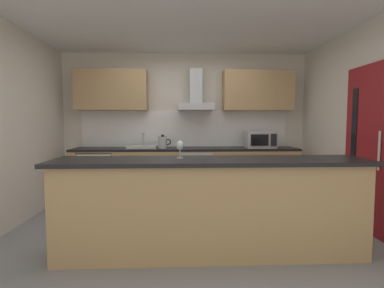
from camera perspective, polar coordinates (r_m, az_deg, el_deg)
name	(u,v)px	position (r m, az deg, el deg)	size (l,w,h in m)	color
ground	(188,229)	(3.87, -0.70, -16.25)	(5.42, 4.53, 0.02)	gray
ceiling	(188,18)	(3.84, -0.74, 23.48)	(5.42, 4.53, 0.02)	white
wall_back	(185,125)	(5.45, -1.33, 3.77)	(5.42, 0.12, 2.60)	silver
wall_left	(1,126)	(4.22, -33.33, 2.94)	(0.12, 4.53, 2.60)	silver
wall_right	(366,126)	(4.34, 30.87, 3.05)	(0.12, 4.53, 2.60)	silver
backsplash_tile	(185,129)	(5.38, -1.31, 3.02)	(3.76, 0.02, 0.66)	white
counter_back	(186,173)	(5.15, -1.22, -5.77)	(3.89, 0.60, 0.90)	tan
counter_island	(211,207)	(3.01, 3.71, -12.15)	(3.14, 0.64, 0.98)	tan
upper_cabinets	(185,91)	(5.25, -1.29, 10.42)	(3.84, 0.32, 0.70)	tan
side_door	(367,148)	(4.18, 31.06, -0.73)	(0.08, 0.85, 2.05)	maroon
oven	(196,173)	(5.13, 0.82, -5.69)	(0.60, 0.62, 0.80)	slate
refrigerator	(99,176)	(5.31, -17.81, -5.94)	(0.58, 0.60, 0.85)	white
microwave	(260,139)	(5.22, 13.21, 0.89)	(0.50, 0.38, 0.30)	#B7BABC
sink	(143,147)	(5.11, -9.67, -0.49)	(0.50, 0.40, 0.26)	silver
kettle	(163,142)	(5.03, -5.77, 0.35)	(0.29, 0.15, 0.24)	#B7BABC
range_hood	(196,97)	(5.20, 0.75, 9.13)	(0.62, 0.45, 0.72)	#B7BABC
wine_glass	(180,146)	(2.97, -2.38, -0.42)	(0.08, 0.08, 0.18)	silver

